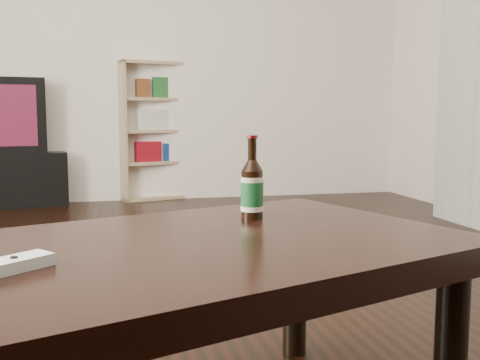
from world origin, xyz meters
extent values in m
cube|color=black|center=(0.00, 0.00, -0.01)|extent=(5.00, 6.00, 0.01)
cube|color=beige|center=(0.00, 3.01, 1.35)|extent=(5.00, 0.02, 2.70)
cube|color=#9D7A5E|center=(0.12, 3.00, 0.56)|extent=(0.10, 0.27, 1.12)
cube|color=#9D7A5E|center=(0.68, 3.16, 0.56)|extent=(0.10, 0.27, 1.12)
cube|color=#9D7A5E|center=(0.40, 3.08, 1.11)|extent=(0.66, 0.43, 0.03)
cube|color=#9D7A5E|center=(0.40, 3.08, 0.01)|extent=(0.66, 0.43, 0.03)
cube|color=#9D7A5E|center=(0.37, 3.20, 0.56)|extent=(0.59, 0.19, 1.12)
cube|color=#9D7A5E|center=(0.40, 3.08, 0.30)|extent=(0.60, 0.39, 0.03)
cube|color=#9D7A5E|center=(0.40, 3.08, 0.56)|extent=(0.60, 0.39, 0.03)
cube|color=#9D7A5E|center=(0.40, 3.08, 0.82)|extent=(0.60, 0.39, 0.03)
cube|color=maroon|center=(0.32, 3.04, 0.40)|extent=(0.25, 0.22, 0.16)
cube|color=navy|center=(0.51, 3.09, 0.39)|extent=(0.18, 0.20, 0.15)
cube|color=beige|center=(0.36, 3.05, 0.66)|extent=(0.30, 0.24, 0.16)
cube|color=#1E5B26|center=(0.45, 3.07, 0.91)|extent=(0.21, 0.21, 0.16)
cube|color=brown|center=(0.29, 3.03, 0.91)|extent=(0.15, 0.19, 0.15)
cube|color=black|center=(0.17, -0.54, 0.41)|extent=(1.34, 1.04, 0.06)
cylinder|color=black|center=(0.74, -0.62, 0.19)|extent=(0.09, 0.09, 0.38)
cylinder|color=black|center=(0.56, -0.12, 0.19)|extent=(0.09, 0.09, 0.38)
cylinder|color=black|center=(0.38, -0.32, 0.50)|extent=(0.05, 0.05, 0.12)
cylinder|color=#165325|center=(0.38, -0.32, 0.50)|extent=(0.06, 0.06, 0.07)
cylinder|color=beige|center=(0.38, -0.32, 0.54)|extent=(0.06, 0.06, 0.01)
cylinder|color=beige|center=(0.38, -0.32, 0.47)|extent=(0.06, 0.06, 0.01)
cone|color=black|center=(0.38, -0.32, 0.57)|extent=(0.05, 0.05, 0.03)
cylinder|color=black|center=(0.38, -0.32, 0.61)|extent=(0.02, 0.02, 0.05)
cylinder|color=maroon|center=(0.38, -0.32, 0.64)|extent=(0.03, 0.03, 0.01)
cylinder|color=black|center=(-0.10, -0.67, 0.46)|extent=(0.02, 0.02, 0.00)
camera|label=1|loc=(0.06, -1.62, 0.69)|focal=42.00mm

